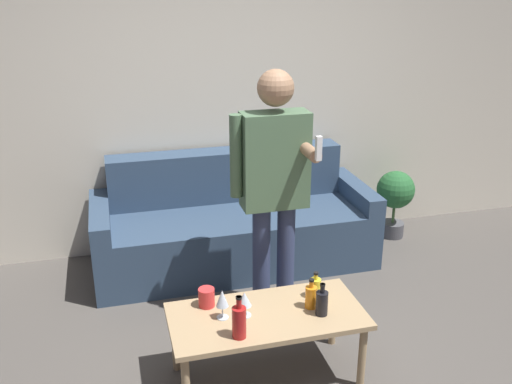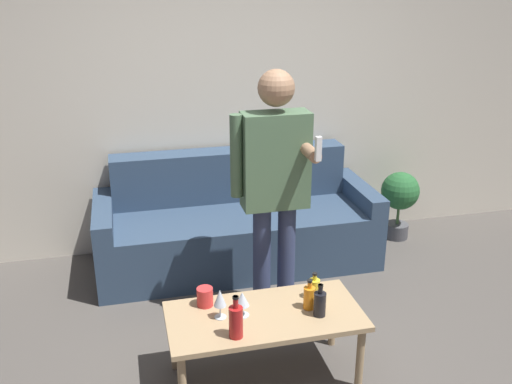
{
  "view_description": "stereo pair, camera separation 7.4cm",
  "coord_description": "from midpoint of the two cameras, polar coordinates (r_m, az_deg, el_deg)",
  "views": [
    {
      "loc": [
        -0.91,
        -2.32,
        2.17
      ],
      "look_at": [
        -0.09,
        0.75,
        0.95
      ],
      "focal_mm": 40.0,
      "sensor_mm": 36.0,
      "label": 1
    },
    {
      "loc": [
        -0.84,
        -2.34,
        2.17
      ],
      "look_at": [
        -0.09,
        0.75,
        0.95
      ],
      "focal_mm": 40.0,
      "sensor_mm": 36.0,
      "label": 2
    }
  ],
  "objects": [
    {
      "name": "potted_plant",
      "position": [
        5.04,
        14.59,
        -0.4
      ],
      "size": [
        0.32,
        0.32,
        0.6
      ],
      "color": "#4C4C51",
      "rests_on": "ground_plane"
    },
    {
      "name": "coffee_table",
      "position": [
        3.22,
        1.56,
        -12.81
      ],
      "size": [
        1.07,
        0.52,
        0.42
      ],
      "color": "tan",
      "rests_on": "ground_plane"
    },
    {
      "name": "couch",
      "position": [
        4.52,
        -1.53,
        -3.3
      ],
      "size": [
        2.16,
        0.82,
        0.86
      ],
      "color": "#334760",
      "rests_on": "ground_plane"
    },
    {
      "name": "person_standing_front",
      "position": [
        3.52,
        2.46,
        1.24
      ],
      "size": [
        0.49,
        0.43,
        1.66
      ],
      "color": "navy",
      "rests_on": "ground_plane"
    },
    {
      "name": "bottle_yellow",
      "position": [
        3.17,
        7.08,
        -10.98
      ],
      "size": [
        0.07,
        0.07,
        0.19
      ],
      "color": "black",
      "rests_on": "coffee_table"
    },
    {
      "name": "bottle_green",
      "position": [
        3.22,
        6.01,
        -10.4
      ],
      "size": [
        0.06,
        0.06,
        0.18
      ],
      "color": "orange",
      "rests_on": "coffee_table"
    },
    {
      "name": "wine_glass_near",
      "position": [
        3.11,
        -2.93,
        -10.61
      ],
      "size": [
        0.07,
        0.07,
        0.17
      ],
      "color": "silver",
      "rests_on": "coffee_table"
    },
    {
      "name": "cup_on_table",
      "position": [
        3.25,
        -4.47,
        -10.41
      ],
      "size": [
        0.09,
        0.09,
        0.11
      ],
      "color": "red",
      "rests_on": "coffee_table"
    },
    {
      "name": "bottle_dark",
      "position": [
        3.32,
        6.49,
        -9.51
      ],
      "size": [
        0.06,
        0.06,
        0.16
      ],
      "color": "yellow",
      "rests_on": "coffee_table"
    },
    {
      "name": "bottle_orange",
      "position": [
        2.97,
        -1.29,
        -12.77
      ],
      "size": [
        0.07,
        0.07,
        0.24
      ],
      "color": "#B21E1E",
      "rests_on": "coffee_table"
    },
    {
      "name": "wall_back",
      "position": [
        4.61,
        -2.57,
        10.74
      ],
      "size": [
        8.0,
        0.06,
        2.7
      ],
      "color": "beige",
      "rests_on": "ground_plane"
    },
    {
      "name": "wine_glass_far",
      "position": [
        3.13,
        -0.69,
        -10.72
      ],
      "size": [
        0.08,
        0.08,
        0.15
      ],
      "color": "silver",
      "rests_on": "coffee_table"
    }
  ]
}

